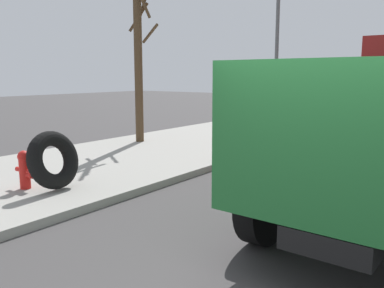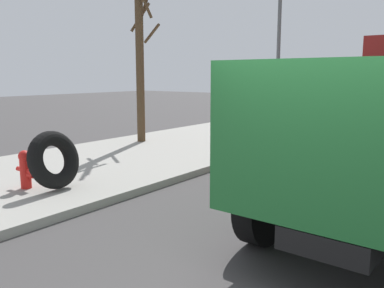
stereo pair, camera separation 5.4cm
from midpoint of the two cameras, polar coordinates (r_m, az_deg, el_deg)
name	(u,v)px [view 2 (the right image)]	position (r m, az deg, el deg)	size (l,w,h in m)	color
fire_hydrant	(25,168)	(8.30, -21.79, -3.12)	(0.22, 0.51, 0.72)	red
loose_tire	(54,160)	(8.00, -18.30, -2.08)	(1.09, 1.09, 0.28)	black
bare_tree	(140,46)	(13.21, -6.99, 13.26)	(0.98, 1.04, 5.64)	#4C3823
street_light_pole	(279,36)	(14.09, 12.00, 14.38)	(0.12, 0.12, 6.69)	#595B5E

